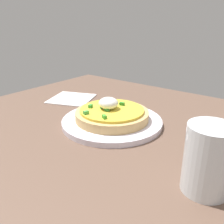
{
  "coord_description": "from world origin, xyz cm",
  "views": [
    {
      "loc": [
        -27.85,
        43.16,
        29.18
      ],
      "look_at": [
        7.86,
        -2.66,
        6.54
      ],
      "focal_mm": 38.47,
      "sensor_mm": 36.0,
      "label": 1
    }
  ],
  "objects_px": {
    "cup_near": "(208,160)",
    "napkin": "(72,99)",
    "pizza": "(112,113)",
    "plate": "(112,121)"
  },
  "relations": [
    {
      "from": "cup_near",
      "to": "napkin",
      "type": "height_order",
      "value": "cup_near"
    },
    {
      "from": "plate",
      "to": "napkin",
      "type": "height_order",
      "value": "plate"
    },
    {
      "from": "plate",
      "to": "napkin",
      "type": "xyz_separation_m",
      "value": [
        0.24,
        -0.08,
        -0.0
      ]
    },
    {
      "from": "pizza",
      "to": "napkin",
      "type": "bearing_deg",
      "value": -18.3
    },
    {
      "from": "plate",
      "to": "pizza",
      "type": "relative_size",
      "value": 1.37
    },
    {
      "from": "plate",
      "to": "pizza",
      "type": "distance_m",
      "value": 0.02
    },
    {
      "from": "pizza",
      "to": "cup_near",
      "type": "xyz_separation_m",
      "value": [
        -0.28,
        0.11,
        0.03
      ]
    },
    {
      "from": "napkin",
      "to": "cup_near",
      "type": "bearing_deg",
      "value": 159.57
    },
    {
      "from": "plate",
      "to": "cup_near",
      "type": "xyz_separation_m",
      "value": [
        -0.28,
        0.11,
        0.05
      ]
    },
    {
      "from": "cup_near",
      "to": "napkin",
      "type": "distance_m",
      "value": 0.55
    }
  ]
}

